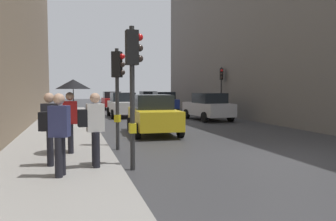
# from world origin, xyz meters

# --- Properties ---
(ground_plane) EXTENTS (120.00, 120.00, 0.00)m
(ground_plane) POSITION_xyz_m (0.00, 0.00, 0.00)
(ground_plane) COLOR #38383A
(sidewalk_kerb) EXTENTS (3.21, 40.00, 0.16)m
(sidewalk_kerb) POSITION_xyz_m (-6.47, 6.00, 0.08)
(sidewalk_kerb) COLOR gray
(sidewalk_kerb) RESTS_ON ground
(building_facade_right) EXTENTS (12.00, 35.09, 13.91)m
(building_facade_right) POSITION_xyz_m (10.87, 10.12, 6.96)
(building_facade_right) COLOR slate
(building_facade_right) RESTS_ON ground
(traffic_light_near_right) EXTENTS (0.44, 0.37, 3.34)m
(traffic_light_near_right) POSITION_xyz_m (-4.55, 2.68, 2.31)
(traffic_light_near_right) COLOR #2D2D2D
(traffic_light_near_right) RESTS_ON ground
(traffic_light_mid_street) EXTENTS (0.32, 0.45, 3.64)m
(traffic_light_mid_street) POSITION_xyz_m (4.56, 13.84, 2.51)
(traffic_light_mid_street) COLOR #2D2D2D
(traffic_light_mid_street) RESTS_ON ground
(traffic_light_near_left) EXTENTS (0.43, 0.25, 3.55)m
(traffic_light_near_left) POSITION_xyz_m (-4.54, -0.12, 2.45)
(traffic_light_near_left) COLOR #2D2D2D
(traffic_light_near_left) RESTS_ON ground
(car_dark_suv) EXTENTS (2.08, 4.23, 1.76)m
(car_dark_suv) POSITION_xyz_m (2.25, 28.10, 0.88)
(car_dark_suv) COLOR black
(car_dark_suv) RESTS_ON ground
(car_silver_hatchback) EXTENTS (2.25, 4.32, 1.76)m
(car_silver_hatchback) POSITION_xyz_m (2.45, 11.38, 0.88)
(car_silver_hatchback) COLOR #BCBCC1
(car_silver_hatchback) RESTS_ON ground
(car_yellow_taxi) EXTENTS (2.21, 4.30, 1.76)m
(car_yellow_taxi) POSITION_xyz_m (-2.51, 6.15, 0.88)
(car_yellow_taxi) COLOR yellow
(car_yellow_taxi) RESTS_ON ground
(car_white_compact) EXTENTS (2.03, 4.21, 1.76)m
(car_white_compact) POSITION_xyz_m (-2.49, 15.39, 0.88)
(car_white_compact) COLOR silver
(car_white_compact) RESTS_ON ground
(car_red_sedan) EXTENTS (2.04, 4.21, 1.76)m
(car_red_sedan) POSITION_xyz_m (-2.20, 24.66, 0.88)
(car_red_sedan) COLOR red
(car_red_sedan) RESTS_ON ground
(car_blue_van) EXTENTS (2.04, 4.21, 1.76)m
(car_blue_van) POSITION_xyz_m (1.89, 20.21, 0.88)
(car_blue_van) COLOR navy
(car_blue_van) RESTS_ON ground
(pedestrian_with_umbrella) EXTENTS (1.00, 1.00, 2.14)m
(pedestrian_with_umbrella) POSITION_xyz_m (-5.99, 1.76, 1.84)
(pedestrian_with_umbrella) COLOR black
(pedestrian_with_umbrella) RESTS_ON sidewalk_kerb
(pedestrian_with_grey_backpack) EXTENTS (0.65, 0.44, 1.77)m
(pedestrian_with_grey_backpack) POSITION_xyz_m (-6.30, -0.84, 1.16)
(pedestrian_with_grey_backpack) COLOR black
(pedestrian_with_grey_backpack) RESTS_ON sidewalk_kerb
(pedestrian_with_black_backpack) EXTENTS (0.62, 0.36, 1.77)m
(pedestrian_with_black_backpack) POSITION_xyz_m (-5.52, -0.19, 1.16)
(pedestrian_with_black_backpack) COLOR black
(pedestrian_with_black_backpack) RESTS_ON sidewalk_kerb
(pedestrian_in_dark_coat) EXTENTS (0.41, 0.36, 1.77)m
(pedestrian_in_dark_coat) POSITION_xyz_m (-6.53, 0.28, 1.13)
(pedestrian_in_dark_coat) COLOR black
(pedestrian_in_dark_coat) RESTS_ON sidewalk_kerb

